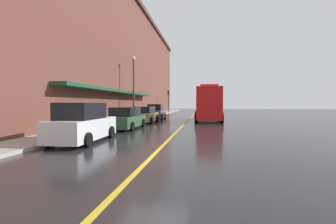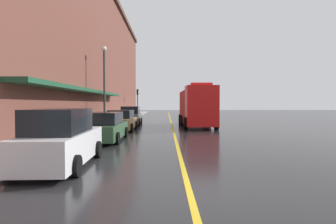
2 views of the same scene
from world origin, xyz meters
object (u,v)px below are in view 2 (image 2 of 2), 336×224
parked_car_1 (106,127)px  parking_meter_0 (52,128)px  parked_car_2 (122,121)px  street_lamp_left (104,77)px  traffic_light_near (138,97)px  parked_car_0 (61,140)px  parked_car_3 (131,116)px  parking_meter_1 (94,119)px  fire_truck (196,107)px

parked_car_1 → parking_meter_0: bearing=160.1°
parked_car_2 → street_lamp_left: bearing=36.9°
parked_car_1 → traffic_light_near: (-1.35, 30.53, 2.40)m
parked_car_0 → parked_car_2: parked_car_0 is taller
parked_car_1 → parked_car_3: (-0.08, 11.61, 0.08)m
parked_car_1 → street_lamp_left: size_ratio=0.70×
parked_car_2 → parking_meter_1: 3.28m
fire_truck → parked_car_0: bearing=-22.8°
parked_car_1 → parking_meter_1: parked_car_1 is taller
parked_car_1 → traffic_light_near: traffic_light_near is taller
parked_car_1 → parked_car_3: 11.61m
parked_car_1 → fire_truck: size_ratio=0.59×
parking_meter_0 → parked_car_2: bearing=82.2°
parking_meter_1 → street_lamp_left: (-0.60, 5.74, 3.34)m
parked_car_0 → fire_truck: 16.98m
parked_car_0 → fire_truck: size_ratio=0.57×
parking_meter_0 → traffic_light_near: bearing=89.9°
parking_meter_0 → parking_meter_1: size_ratio=1.00×
parked_car_2 → parking_meter_0: parked_car_2 is taller
parked_car_0 → fire_truck: fire_truck is taller
parked_car_1 → fire_truck: 11.29m
parked_car_2 → street_lamp_left: 4.97m
parked_car_0 → parking_meter_0: (-1.31, 2.46, 0.17)m
parked_car_0 → parked_car_2: bearing=-2.0°
fire_truck → traffic_light_near: 22.44m
parking_meter_0 → street_lamp_left: street_lamp_left is taller
parked_car_2 → parked_car_0: bearing=-178.3°
parking_meter_0 → traffic_light_near: (0.06, 34.41, 2.10)m
parked_car_0 → parking_meter_0: size_ratio=3.52×
parked_car_2 → parked_car_3: 5.64m
parked_car_2 → street_lamp_left: (-1.94, 2.77, 3.65)m
parked_car_2 → parking_meter_1: bearing=157.5°
parked_car_0 → street_lamp_left: bearing=5.4°
parked_car_3 → parking_meter_0: parked_car_3 is taller
parked_car_0 → traffic_light_near: (-1.25, 36.87, 2.27)m
parked_car_1 → parking_meter_0: parked_car_1 is taller
parking_meter_0 → parked_car_1: bearing=69.9°
parked_car_3 → street_lamp_left: street_lamp_left is taller
parked_car_2 → traffic_light_near: bearing=4.8°
parked_car_1 → parked_car_0: bearing=179.2°
parked_car_2 → parking_meter_1: size_ratio=3.13×
parked_car_2 → traffic_light_near: size_ratio=0.97×
parked_car_0 → parked_car_3: parked_car_0 is taller
parked_car_0 → traffic_light_near: 36.97m
parked_car_3 → parked_car_1: bearing=179.4°
fire_truck → street_lamp_left: bearing=-86.5°
street_lamp_left → traffic_light_near: street_lamp_left is taller
parking_meter_1 → traffic_light_near: 27.61m
fire_truck → parking_meter_1: 9.93m
parked_car_2 → fire_truck: fire_truck is taller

